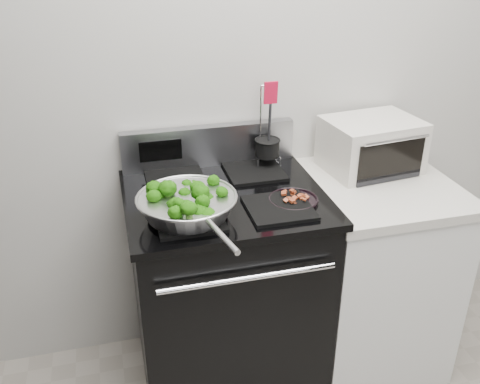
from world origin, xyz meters
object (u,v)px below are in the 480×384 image
object	(u,v)px
bacon_plate	(293,198)
utensil_holder	(267,152)
gas_range	(226,288)
toaster_oven	(371,145)
skillet	(187,205)

from	to	relation	value
bacon_plate	utensil_holder	world-z (taller)	utensil_holder
gas_range	bacon_plate	world-z (taller)	gas_range
bacon_plate	toaster_oven	xyz separation A→B (m)	(0.46, 0.27, 0.07)
gas_range	skillet	xyz separation A→B (m)	(-0.17, -0.15, 0.52)
gas_range	utensil_holder	bearing A→B (deg)	41.48
skillet	bacon_plate	world-z (taller)	skillet
skillet	utensil_holder	xyz separation A→B (m)	(0.41, 0.37, 0.01)
toaster_oven	utensil_holder	bearing A→B (deg)	164.41
toaster_oven	skillet	bearing A→B (deg)	-168.03
gas_range	toaster_oven	xyz separation A→B (m)	(0.70, 0.14, 0.55)
utensil_holder	toaster_oven	size ratio (longest dim) A/B	0.89
gas_range	toaster_oven	distance (m)	0.90
gas_range	skillet	bearing A→B (deg)	-138.23
gas_range	skillet	distance (m)	0.57
gas_range	toaster_oven	size ratio (longest dim) A/B	2.62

